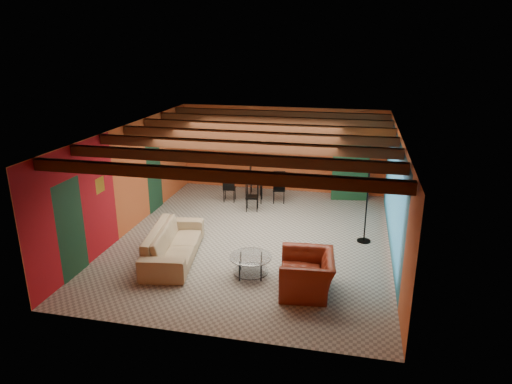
% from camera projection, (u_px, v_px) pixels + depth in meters
% --- Properties ---
extents(room, '(6.52, 8.01, 2.71)m').
position_uv_depth(room, '(255.00, 144.00, 10.71)').
color(room, gray).
rests_on(room, ground).
extents(sofa, '(1.34, 2.58, 0.72)m').
position_uv_depth(sofa, '(174.00, 243.00, 10.23)').
color(sofa, tan).
rests_on(sofa, ground).
extents(armchair, '(1.15, 1.28, 0.76)m').
position_uv_depth(armchair, '(307.00, 274.00, 8.85)').
color(armchair, maroon).
rests_on(armchair, ground).
extents(coffee_table, '(1.02, 1.02, 0.45)m').
position_uv_depth(coffee_table, '(251.00, 266.00, 9.50)').
color(coffee_table, white).
rests_on(coffee_table, ground).
extents(dining_table, '(2.04, 2.04, 0.94)m').
position_uv_depth(dining_table, '(254.00, 187.00, 13.80)').
color(dining_table, white).
rests_on(dining_table, ground).
extents(armoire, '(1.11, 0.66, 1.83)m').
position_uv_depth(armoire, '(351.00, 169.00, 14.04)').
color(armoire, maroon).
rests_on(armoire, ground).
extents(floor_lamp, '(0.51, 0.51, 2.00)m').
position_uv_depth(floor_lamp, '(367.00, 203.00, 10.87)').
color(floor_lamp, black).
rests_on(floor_lamp, ground).
extents(ceiling_fan, '(1.50, 1.50, 0.44)m').
position_uv_depth(ceiling_fan, '(254.00, 145.00, 10.61)').
color(ceiling_fan, '#472614').
rests_on(ceiling_fan, ceiling).
extents(painting, '(1.05, 0.03, 0.65)m').
position_uv_depth(painting, '(254.00, 139.00, 14.68)').
color(painting, black).
rests_on(painting, wall_back).
extents(potted_plant, '(0.53, 0.48, 0.50)m').
position_uv_depth(potted_plant, '(353.00, 131.00, 13.67)').
color(potted_plant, '#26661E').
rests_on(potted_plant, armoire).
extents(vase, '(0.20, 0.20, 0.18)m').
position_uv_depth(vase, '(254.00, 169.00, 13.62)').
color(vase, orange).
rests_on(vase, dining_table).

